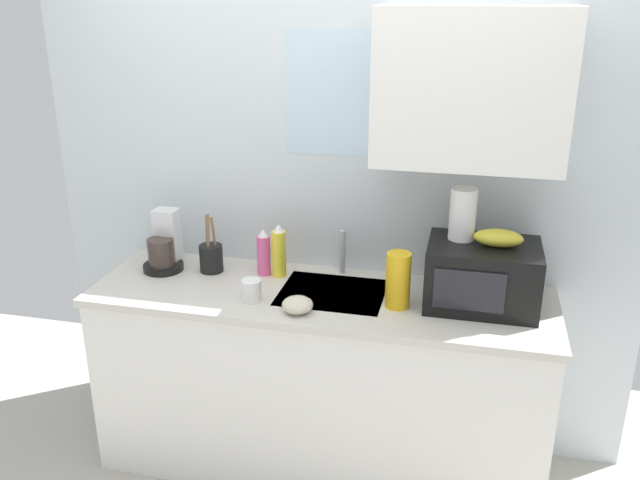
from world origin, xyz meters
TOP-DOWN VIEW (x-y plane):
  - kitchen_wall_assembly at (0.10, 0.31)m, footprint 2.81×0.42m
  - counter_unit at (0.00, 0.00)m, footprint 2.04×0.63m
  - sink_faucet at (0.05, 0.24)m, footprint 0.03×0.03m
  - microwave at (0.69, 0.05)m, footprint 0.46×0.35m
  - banana_bunch at (0.74, 0.05)m, footprint 0.20×0.11m
  - paper_towel_roll at (0.59, 0.10)m, footprint 0.11×0.11m
  - coffee_maker at (-0.79, 0.11)m, footprint 0.19×0.21m
  - dish_soap_bottle_yellow at (-0.23, 0.14)m, footprint 0.07×0.07m
  - dish_soap_bottle_pink at (-0.30, 0.14)m, footprint 0.06×0.06m
  - cereal_canister at (0.35, -0.05)m, footprint 0.10×0.10m
  - mug_white at (-0.27, -0.14)m, footprint 0.08×0.08m
  - utensil_crock at (-0.56, 0.12)m, footprint 0.11×0.11m
  - small_bowl at (-0.05, -0.20)m, footprint 0.13×0.13m

SIDE VIEW (x-z plane):
  - counter_unit at x=0.00m, z-range 0.01..0.91m
  - small_bowl at x=-0.05m, z-range 0.90..0.96m
  - mug_white at x=-0.27m, z-range 0.90..0.99m
  - utensil_crock at x=-0.56m, z-range 0.82..1.12m
  - dish_soap_bottle_pink at x=-0.30m, z-range 0.89..1.12m
  - coffee_maker at x=-0.79m, z-range 0.86..1.14m
  - sink_faucet at x=0.05m, z-range 0.90..1.11m
  - cereal_canister at x=0.35m, z-range 0.90..1.14m
  - dish_soap_bottle_yellow at x=-0.23m, z-range 0.89..1.15m
  - microwave at x=0.69m, z-range 0.90..1.17m
  - banana_bunch at x=0.74m, z-range 1.17..1.24m
  - paper_towel_roll at x=0.59m, z-range 1.17..1.39m
  - kitchen_wall_assembly at x=0.10m, z-range 0.10..2.60m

